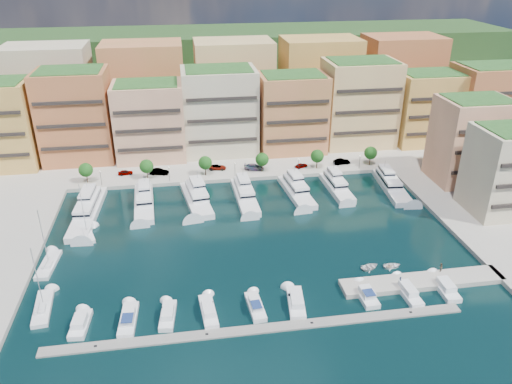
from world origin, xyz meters
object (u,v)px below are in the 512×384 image
at_px(yacht_2, 196,197).
at_px(person_0, 400,281).
at_px(tree_1, 146,166).
at_px(cruiser_8, 407,291).
at_px(lamppost_2, 235,167).
at_px(cruiser_1, 128,320).
at_px(tree_2, 205,163).
at_px(yacht_0, 88,209).
at_px(tender_2, 392,266).
at_px(tree_4, 317,156).
at_px(cruiser_4, 256,307).
at_px(car_1, 159,172).
at_px(yacht_5, 336,185).
at_px(sailboat_1, 49,265).
at_px(tree_0, 86,170).
at_px(car_0, 125,172).
at_px(yacht_4, 296,190).
at_px(yacht_1, 144,201).
at_px(sailboat_0, 43,309).
at_px(yacht_3, 244,194).
at_px(tender_1, 389,266).
at_px(sailboat_2, 86,235).
at_px(cruiser_3, 208,312).
at_px(cruiser_9, 445,288).
at_px(lamppost_0, 101,176).
at_px(cruiser_7, 366,296).
at_px(person_1, 441,267).
at_px(yacht_6, 391,184).
at_px(lamppost_4, 360,160).
at_px(car_3, 254,167).
at_px(tree_5, 371,153).
at_px(car_5, 342,162).
at_px(tree_3, 262,159).
at_px(cruiser_2, 168,316).
at_px(lamppost_3, 298,163).
at_px(cruiser_0, 80,324).
at_px(tender_0, 370,267).

distance_m(yacht_2, person_0, 56.15).
relative_size(tree_1, cruiser_8, 0.61).
relative_size(lamppost_2, cruiser_1, 0.48).
relative_size(tree_2, yacht_0, 0.22).
relative_size(tree_1, tender_2, 1.56).
xyz_separation_m(tree_4, cruiser_4, (-26.92, -58.10, -4.17)).
relative_size(lamppost_2, car_1, 0.81).
xyz_separation_m(yacht_5, sailboat_1, (-68.41, -25.93, -0.90)).
xyz_separation_m(tree_0, car_0, (9.76, 3.87, -3.05)).
xyz_separation_m(yacht_4, cruiser_1, (-39.97, -44.73, -0.52)).
distance_m(yacht_1, sailboat_0, 41.87).
bearing_deg(yacht_3, car_0, 150.55).
height_order(cruiser_4, tender_2, cruiser_4).
distance_m(sailboat_0, tender_1, 66.37).
distance_m(yacht_0, sailboat_2, 11.17).
bearing_deg(tree_0, yacht_2, -25.45).
relative_size(cruiser_3, sailboat_2, 0.68).
distance_m(cruiser_9, car_0, 88.71).
bearing_deg(lamppost_0, cruiser_7, -46.08).
xyz_separation_m(yacht_3, cruiser_4, (-4.01, -44.28, -0.64)).
bearing_deg(car_1, person_1, -122.27).
bearing_deg(car_0, yacht_6, -109.19).
distance_m(lamppost_4, car_3, 30.32).
distance_m(yacht_3, yacht_4, 13.73).
xyz_separation_m(tree_0, cruiser_9, (73.23, -58.09, -4.20)).
xyz_separation_m(tree_5, car_5, (-7.89, 1.82, -2.94)).
xyz_separation_m(tree_1, sailboat_2, (-12.56, -27.44, -4.42)).
relative_size(tree_3, cruiser_2, 0.73).
xyz_separation_m(lamppost_3, sailboat_1, (-60.43, -36.12, -3.52)).
bearing_deg(cruiser_7, cruiser_9, 0.00).
bearing_deg(sailboat_2, cruiser_2, -59.37).
bearing_deg(yacht_1, yacht_6, -0.28).
xyz_separation_m(cruiser_7, sailboat_1, (-60.16, 19.67, -0.26)).
bearing_deg(lamppost_4, cruiser_3, -130.32).
xyz_separation_m(tree_2, tender_2, (34.44, -49.45, -4.37)).
bearing_deg(yacht_4, sailboat_2, -164.70).
distance_m(yacht_0, yacht_3, 38.81).
distance_m(tree_0, car_3, 46.15).
height_order(yacht_1, yacht_6, same).
distance_m(lamppost_3, yacht_2, 31.56).
distance_m(tree_0, tree_3, 48.00).
relative_size(yacht_5, cruiser_0, 2.42).
bearing_deg(lamppost_0, tender_0, -39.00).
height_order(lamppost_2, cruiser_1, lamppost_2).
height_order(sailboat_1, sailboat_2, same).
bearing_deg(sailboat_2, car_3, 34.45).
height_order(lamppost_4, tender_2, lamppost_4).
relative_size(tree_0, tree_2, 1.00).
xyz_separation_m(cruiser_1, car_1, (4.30, 60.62, 1.28)).
height_order(cruiser_7, sailboat_0, sailboat_0).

